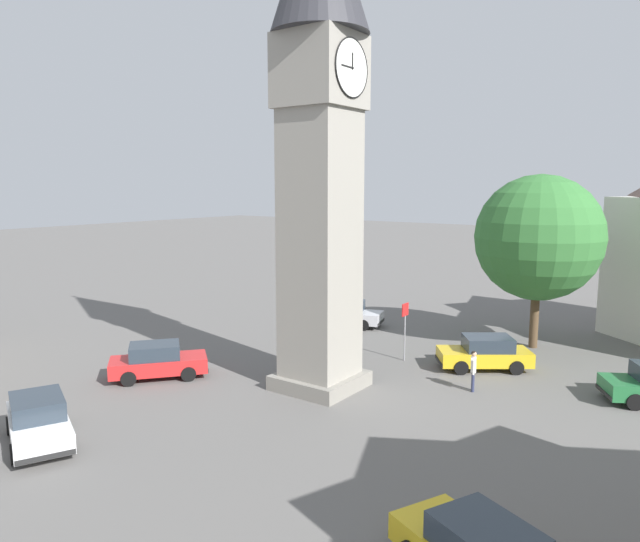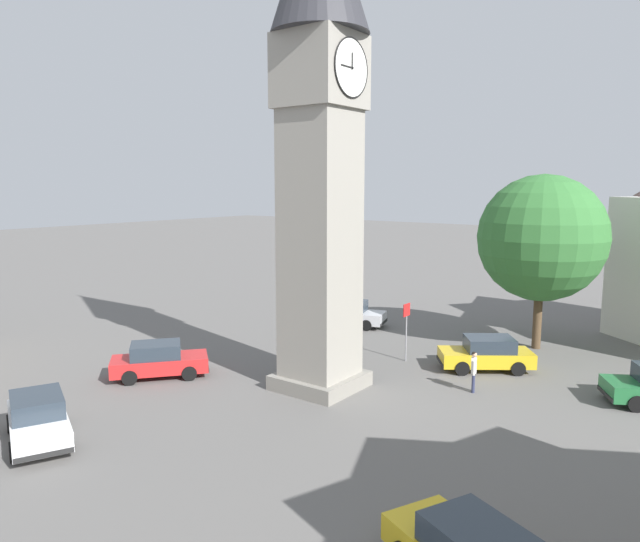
% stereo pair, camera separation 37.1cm
% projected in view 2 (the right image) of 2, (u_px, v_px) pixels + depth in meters
% --- Properties ---
extents(ground_plane, '(200.00, 200.00, 0.00)m').
position_uv_depth(ground_plane, '(320.00, 387.00, 24.49)').
color(ground_plane, '#605E5B').
extents(clock_tower, '(3.85, 3.85, 20.19)m').
position_uv_depth(clock_tower, '(320.00, 96.00, 22.77)').
color(clock_tower, gray).
rests_on(clock_tower, ground).
extents(car_blue_kerb, '(4.27, 3.91, 1.53)m').
position_uv_depth(car_blue_kerb, '(159.00, 360.00, 25.69)').
color(car_blue_kerb, red).
rests_on(car_blue_kerb, ground).
extents(car_silver_kerb, '(3.21, 4.46, 1.53)m').
position_uv_depth(car_silver_kerb, '(38.00, 419.00, 19.26)').
color(car_silver_kerb, white).
rests_on(car_silver_kerb, ground).
extents(car_red_corner, '(3.78, 4.34, 1.53)m').
position_uv_depth(car_red_corner, '(487.00, 354.00, 26.67)').
color(car_red_corner, gold).
rests_on(car_red_corner, ground).
extents(car_white_side, '(2.81, 4.44, 1.53)m').
position_uv_depth(car_white_side, '(350.00, 313.00, 35.05)').
color(car_white_side, silver).
rests_on(car_white_side, ground).
extents(pedestrian, '(0.53, 0.33, 1.69)m').
position_uv_depth(pedestrian, '(474.00, 368.00, 23.79)').
color(pedestrian, '#2D3351').
rests_on(pedestrian, ground).
extents(tree, '(6.39, 6.39, 8.92)m').
position_uv_depth(tree, '(542.00, 238.00, 29.51)').
color(tree, brown).
rests_on(tree, ground).
extents(road_sign, '(0.60, 0.07, 2.80)m').
position_uv_depth(road_sign, '(406.00, 322.00, 27.88)').
color(road_sign, gray).
rests_on(road_sign, ground).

